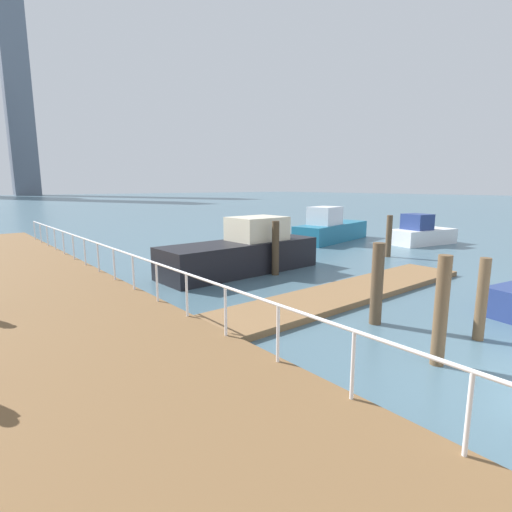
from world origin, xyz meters
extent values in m
plane|color=#476675|center=(0.00, 20.00, 0.00)|extent=(300.00, 300.00, 0.00)
cube|color=olive|center=(2.26, 7.51, 0.09)|extent=(11.51, 2.00, 0.18)
cylinder|color=white|center=(-3.15, 1.55, 0.93)|extent=(0.06, 0.06, 1.05)
cylinder|color=white|center=(-3.15, 3.15, 0.93)|extent=(0.06, 0.06, 1.05)
cylinder|color=white|center=(-3.15, 4.76, 0.93)|extent=(0.06, 0.06, 1.05)
cylinder|color=white|center=(-3.15, 6.36, 0.93)|extent=(0.06, 0.06, 1.05)
cylinder|color=white|center=(-3.15, 7.96, 0.93)|extent=(0.06, 0.06, 1.05)
cylinder|color=white|center=(-3.15, 9.57, 0.93)|extent=(0.06, 0.06, 1.05)
cylinder|color=white|center=(-3.15, 11.17, 0.93)|extent=(0.06, 0.06, 1.05)
cylinder|color=white|center=(-3.15, 12.77, 0.93)|extent=(0.06, 0.06, 1.05)
cylinder|color=white|center=(-3.15, 14.38, 0.93)|extent=(0.06, 0.06, 1.05)
cylinder|color=white|center=(-3.15, 15.98, 0.93)|extent=(0.06, 0.06, 1.05)
cylinder|color=white|center=(-3.15, 17.58, 0.93)|extent=(0.06, 0.06, 1.05)
cylinder|color=white|center=(-3.15, 19.19, 0.93)|extent=(0.06, 0.06, 1.05)
cylinder|color=white|center=(-3.15, 20.79, 0.93)|extent=(0.06, 0.06, 1.05)
cylinder|color=white|center=(-3.15, 22.39, 0.93)|extent=(0.06, 0.06, 1.05)
cylinder|color=white|center=(-3.15, 23.99, 0.93)|extent=(0.06, 0.06, 1.05)
cylinder|color=white|center=(-3.15, 25.60, 0.93)|extent=(0.06, 0.06, 1.05)
cylinder|color=white|center=(-3.15, 10.37, 1.45)|extent=(0.06, 30.46, 0.06)
cylinder|color=brown|center=(9.66, 10.60, 1.03)|extent=(0.28, 0.28, 2.07)
cylinder|color=#473826|center=(2.65, 11.20, 1.07)|extent=(0.29, 0.29, 2.14)
cylinder|color=brown|center=(-0.21, 3.28, 1.10)|extent=(0.26, 0.26, 2.20)
cylinder|color=brown|center=(1.77, 3.29, 0.96)|extent=(0.24, 0.24, 1.92)
cylinder|color=brown|center=(0.86, 5.42, 1.05)|extent=(0.30, 0.30, 2.10)
cube|color=black|center=(1.89, 12.46, 0.63)|extent=(6.88, 2.28, 1.25)
cube|color=beige|center=(2.77, 12.48, 1.73)|extent=(2.26, 1.75, 0.97)
cube|color=white|center=(15.17, 11.74, 0.45)|extent=(4.42, 2.57, 0.90)
cube|color=navy|center=(14.64, 11.84, 1.37)|extent=(1.53, 1.67, 0.93)
cube|color=#1E6B8C|center=(12.01, 16.12, 0.56)|extent=(6.70, 3.12, 1.11)
cube|color=white|center=(11.07, 15.93, 1.66)|extent=(2.21, 1.86, 1.10)
cube|color=slate|center=(20.11, 165.88, 35.62)|extent=(9.09, 13.38, 71.23)
camera|label=1|loc=(-7.61, -0.05, 3.50)|focal=27.50mm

